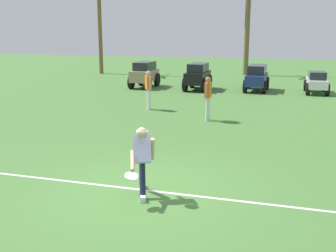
% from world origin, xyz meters
% --- Properties ---
extents(ground_plane, '(80.00, 80.00, 0.00)m').
position_xyz_m(ground_plane, '(0.00, 0.00, 0.00)').
color(ground_plane, '#457535').
extents(field_line_paint, '(22.63, 0.75, 0.01)m').
position_xyz_m(field_line_paint, '(0.00, 0.02, 0.00)').
color(field_line_paint, white).
rests_on(field_line_paint, ground_plane).
extents(frisbee_thrower, '(0.49, 1.14, 1.41)m').
position_xyz_m(frisbee_thrower, '(0.12, -0.28, 0.79)').
color(frisbee_thrower, '#191E38').
rests_on(frisbee_thrower, ground_plane).
extents(frisbee_in_flight, '(0.37, 0.37, 0.10)m').
position_xyz_m(frisbee_in_flight, '(0.09, -0.77, 0.58)').
color(frisbee_in_flight, white).
extents(teammate_midfield, '(0.21, 0.49, 1.56)m').
position_xyz_m(teammate_midfield, '(0.13, 6.94, 0.94)').
color(teammate_midfield, silver).
rests_on(teammate_midfield, ground_plane).
extents(teammate_deep, '(0.35, 0.45, 1.56)m').
position_xyz_m(teammate_deep, '(-2.54, 8.38, 0.94)').
color(teammate_deep, silver).
rests_on(teammate_deep, ground_plane).
extents(parked_car_slot_a, '(1.20, 2.37, 1.40)m').
position_xyz_m(parked_car_slot_a, '(-4.78, 14.64, 0.74)').
color(parked_car_slot_a, '#998466').
rests_on(parked_car_slot_a, ground_plane).
extents(parked_car_slot_b, '(1.21, 2.37, 1.40)m').
position_xyz_m(parked_car_slot_b, '(-1.73, 14.44, 0.74)').
color(parked_car_slot_b, black).
rests_on(parked_car_slot_b, ground_plane).
extents(parked_car_slot_c, '(1.23, 2.44, 1.34)m').
position_xyz_m(parked_car_slot_c, '(1.33, 14.87, 0.72)').
color(parked_car_slot_c, navy).
rests_on(parked_car_slot_c, ground_plane).
extents(parked_car_slot_d, '(1.13, 2.22, 1.10)m').
position_xyz_m(parked_car_slot_d, '(4.30, 14.76, 0.56)').
color(parked_car_slot_d, silver).
rests_on(parked_car_slot_d, ground_plane).
extents(palm_tree_far_left, '(3.73, 3.31, 6.72)m').
position_xyz_m(palm_tree_far_left, '(-10.13, 20.83, 4.04)').
color(palm_tree_far_left, brown).
rests_on(palm_tree_far_left, ground_plane).
extents(palm_tree_left_of_centre, '(3.78, 2.94, 5.98)m').
position_xyz_m(palm_tree_left_of_centre, '(0.05, 22.74, 3.50)').
color(palm_tree_left_of_centre, brown).
rests_on(palm_tree_left_of_centre, ground_plane).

